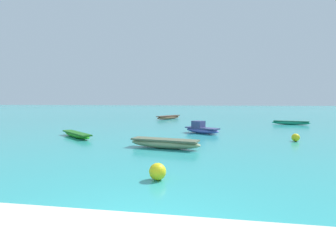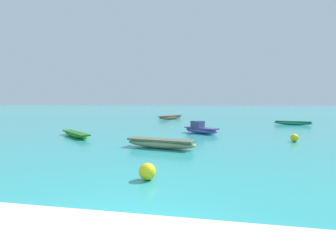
{
  "view_description": "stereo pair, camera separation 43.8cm",
  "coord_description": "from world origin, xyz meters",
  "px_view_note": "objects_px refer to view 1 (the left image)",
  "views": [
    {
      "loc": [
        1.23,
        -3.49,
        2.17
      ],
      "look_at": [
        -2.05,
        16.18,
        0.25
      ],
      "focal_mm": 28.0,
      "sensor_mm": 36.0,
      "label": 1
    },
    {
      "loc": [
        1.67,
        -3.42,
        2.17
      ],
      "look_at": [
        -2.05,
        16.18,
        0.25
      ],
      "focal_mm": 28.0,
      "sensor_mm": 36.0,
      "label": 2
    }
  ],
  "objects_px": {
    "moored_boat_4": "(291,122)",
    "moored_boat_0": "(77,134)",
    "mooring_buoy_1": "(296,137)",
    "moored_boat_3": "(165,143)",
    "moored_boat_1": "(168,117)",
    "moored_boat_2": "(201,129)",
    "mooring_buoy_2": "(158,172)"
  },
  "relations": [
    {
      "from": "moored_boat_4",
      "to": "moored_boat_0",
      "type": "bearing_deg",
      "value": -130.06
    },
    {
      "from": "moored_boat_0",
      "to": "mooring_buoy_1",
      "type": "distance_m",
      "value": 12.43
    },
    {
      "from": "moored_boat_4",
      "to": "moored_boat_3",
      "type": "bearing_deg",
      "value": -110.15
    },
    {
      "from": "moored_boat_0",
      "to": "moored_boat_3",
      "type": "relative_size",
      "value": 0.9
    },
    {
      "from": "moored_boat_1",
      "to": "moored_boat_2",
      "type": "xyz_separation_m",
      "value": [
        4.39,
        -12.89,
        0.05
      ]
    },
    {
      "from": "mooring_buoy_1",
      "to": "mooring_buoy_2",
      "type": "height_order",
      "value": "mooring_buoy_2"
    },
    {
      "from": "moored_boat_1",
      "to": "moored_boat_3",
      "type": "height_order",
      "value": "moored_boat_1"
    },
    {
      "from": "moored_boat_1",
      "to": "moored_boat_4",
      "type": "distance_m",
      "value": 13.24
    },
    {
      "from": "moored_boat_4",
      "to": "moored_boat_1",
      "type": "bearing_deg",
      "value": 171.05
    },
    {
      "from": "moored_boat_0",
      "to": "moored_boat_4",
      "type": "height_order",
      "value": "moored_boat_4"
    },
    {
      "from": "moored_boat_3",
      "to": "moored_boat_4",
      "type": "bearing_deg",
      "value": 67.74
    },
    {
      "from": "moored_boat_3",
      "to": "mooring_buoy_2",
      "type": "relative_size",
      "value": 7.37
    },
    {
      "from": "moored_boat_2",
      "to": "mooring_buoy_1",
      "type": "bearing_deg",
      "value": 5.23
    },
    {
      "from": "moored_boat_3",
      "to": "moored_boat_4",
      "type": "height_order",
      "value": "moored_boat_3"
    },
    {
      "from": "moored_boat_0",
      "to": "moored_boat_3",
      "type": "height_order",
      "value": "moored_boat_3"
    },
    {
      "from": "moored_boat_1",
      "to": "moored_boat_2",
      "type": "bearing_deg",
      "value": -130.7
    },
    {
      "from": "moored_boat_3",
      "to": "mooring_buoy_1",
      "type": "xyz_separation_m",
      "value": [
        6.58,
        3.15,
        -0.03
      ]
    },
    {
      "from": "moored_boat_2",
      "to": "mooring_buoy_1",
      "type": "relative_size",
      "value": 6.09
    },
    {
      "from": "moored_boat_1",
      "to": "mooring_buoy_2",
      "type": "xyz_separation_m",
      "value": [
        3.6,
        -23.6,
        -0.0
      ]
    },
    {
      "from": "moored_boat_4",
      "to": "mooring_buoy_2",
      "type": "height_order",
      "value": "mooring_buoy_2"
    },
    {
      "from": "mooring_buoy_2",
      "to": "moored_boat_4",
      "type": "bearing_deg",
      "value": 65.01
    },
    {
      "from": "moored_boat_0",
      "to": "mooring_buoy_1",
      "type": "xyz_separation_m",
      "value": [
        12.42,
        0.47,
        0.04
      ]
    },
    {
      "from": "moored_boat_0",
      "to": "moored_boat_2",
      "type": "xyz_separation_m",
      "value": [
        7.29,
        3.2,
        0.12
      ]
    },
    {
      "from": "moored_boat_4",
      "to": "mooring_buoy_2",
      "type": "xyz_separation_m",
      "value": [
        -8.58,
        -18.42,
        0.03
      ]
    },
    {
      "from": "moored_boat_1",
      "to": "moored_boat_2",
      "type": "distance_m",
      "value": 13.62
    },
    {
      "from": "mooring_buoy_2",
      "to": "moored_boat_2",
      "type": "bearing_deg",
      "value": 85.82
    },
    {
      "from": "moored_boat_0",
      "to": "mooring_buoy_2",
      "type": "xyz_separation_m",
      "value": [
        6.51,
        -7.51,
        0.07
      ]
    },
    {
      "from": "moored_boat_2",
      "to": "moored_boat_4",
      "type": "bearing_deg",
      "value": 77.92
    },
    {
      "from": "moored_boat_0",
      "to": "moored_boat_1",
      "type": "height_order",
      "value": "moored_boat_1"
    },
    {
      "from": "moored_boat_4",
      "to": "mooring_buoy_1",
      "type": "relative_size",
      "value": 7.66
    },
    {
      "from": "moored_boat_3",
      "to": "mooring_buoy_1",
      "type": "relative_size",
      "value": 8.3
    },
    {
      "from": "moored_boat_0",
      "to": "moored_boat_2",
      "type": "distance_m",
      "value": 7.96
    }
  ]
}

